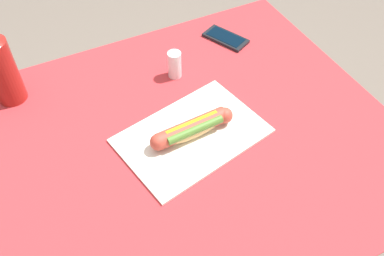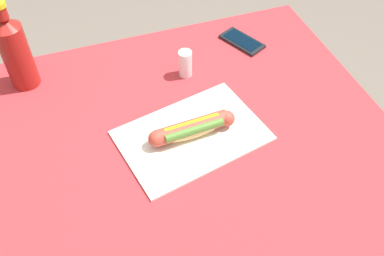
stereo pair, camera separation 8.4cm
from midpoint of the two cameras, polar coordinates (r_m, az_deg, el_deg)
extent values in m
cylinder|color=brown|center=(1.60, 5.28, 2.06)|extent=(0.07, 0.07, 0.70)
cylinder|color=brown|center=(1.48, -21.30, -7.61)|extent=(0.07, 0.07, 0.70)
cylinder|color=brown|center=(1.34, 19.30, -15.69)|extent=(0.07, 0.07, 0.70)
cube|color=brown|center=(1.02, -2.97, -2.15)|extent=(0.92, 0.79, 0.03)
cube|color=#B72D33|center=(1.01, -3.01, -1.54)|extent=(0.98, 0.85, 0.00)
cube|color=silver|center=(1.01, -2.37, -1.13)|extent=(0.37, 0.29, 0.01)
ellipsoid|color=#E5BC75|center=(0.99, -2.41, -0.26)|extent=(0.17, 0.06, 0.04)
cylinder|color=#B24233|center=(0.99, -2.42, -0.08)|extent=(0.18, 0.05, 0.04)
sphere|color=#B24233|center=(0.97, -6.97, -2.00)|extent=(0.04, 0.04, 0.04)
sphere|color=#B24233|center=(1.02, 1.91, 1.74)|extent=(0.04, 0.04, 0.04)
cube|color=yellow|center=(0.98, -2.45, 0.61)|extent=(0.13, 0.02, 0.00)
cylinder|color=#4C7A2D|center=(0.97, -2.04, -0.35)|extent=(0.14, 0.03, 0.02)
cube|color=black|center=(1.28, 2.60, 11.77)|extent=(0.11, 0.14, 0.01)
cube|color=black|center=(1.28, 2.61, 11.96)|extent=(0.09, 0.12, 0.00)
cylinder|color=maroon|center=(1.15, -25.81, 6.66)|extent=(0.07, 0.07, 0.17)
cylinder|color=silver|center=(1.14, -4.44, 8.32)|extent=(0.04, 0.04, 0.08)
camera|label=1|loc=(0.04, -92.42, -2.73)|focal=40.15mm
camera|label=2|loc=(0.04, 87.58, 2.73)|focal=40.15mm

